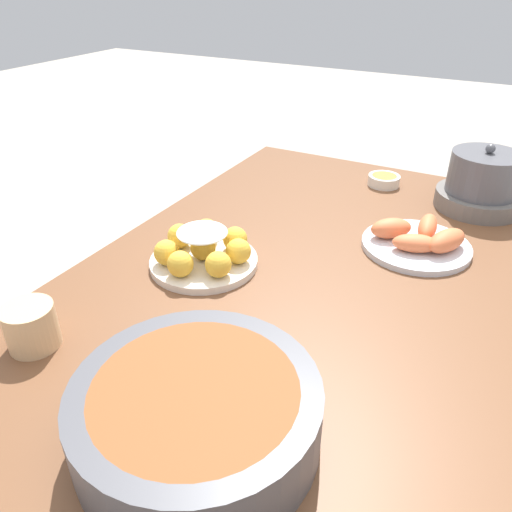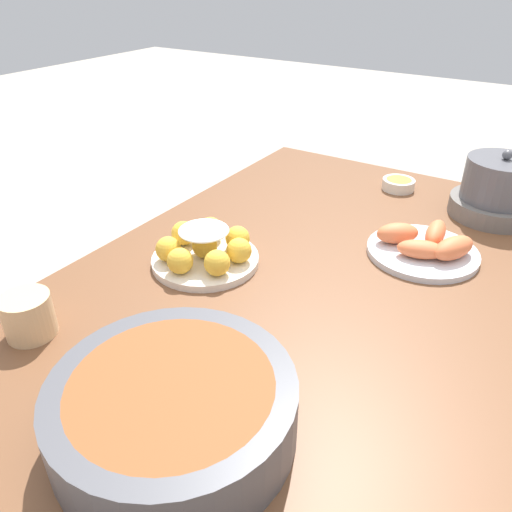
{
  "view_description": "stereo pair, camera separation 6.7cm",
  "coord_description": "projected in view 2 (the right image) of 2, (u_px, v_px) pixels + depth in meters",
  "views": [
    {
      "loc": [
        0.8,
        0.3,
        1.28
      ],
      "look_at": [
        0.03,
        -0.11,
        0.75
      ],
      "focal_mm": 35.0,
      "sensor_mm": 36.0,
      "label": 1
    },
    {
      "loc": [
        0.77,
        0.36,
        1.28
      ],
      "look_at": [
        0.03,
        -0.11,
        0.75
      ],
      "focal_mm": 35.0,
      "sensor_mm": 36.0,
      "label": 2
    }
  ],
  "objects": [
    {
      "name": "warming_pot",
      "position": [
        498.0,
        191.0,
        1.25
      ],
      "size": [
        0.22,
        0.22,
        0.17
      ],
      "color": "#66605B",
      "rests_on": "dining_table"
    },
    {
      "name": "dining_table",
      "position": [
        307.0,
        316.0,
        1.06
      ],
      "size": [
        1.43,
        0.94,
        0.71
      ],
      "color": "brown",
      "rests_on": "ground_plane"
    },
    {
      "name": "ground_plane",
      "position": [
        295.0,
        496.0,
        1.38
      ],
      "size": [
        12.0,
        12.0,
        0.0
      ],
      "primitive_type": "plane",
      "color": "#B2A899"
    },
    {
      "name": "serving_bowl",
      "position": [
        174.0,
        407.0,
        0.67
      ],
      "size": [
        0.33,
        0.33,
        0.09
      ],
      "color": "#4C4C51",
      "rests_on": "dining_table"
    },
    {
      "name": "sauce_bowl",
      "position": [
        398.0,
        184.0,
        1.42
      ],
      "size": [
        0.09,
        0.09,
        0.03
      ],
      "color": "silver",
      "rests_on": "dining_table"
    },
    {
      "name": "seafood_platter",
      "position": [
        425.0,
        246.0,
        1.1
      ],
      "size": [
        0.24,
        0.24,
        0.06
      ],
      "color": "silver",
      "rests_on": "dining_table"
    },
    {
      "name": "cake_plate",
      "position": [
        205.0,
        250.0,
        1.06
      ],
      "size": [
        0.23,
        0.23,
        0.09
      ],
      "color": "silver",
      "rests_on": "dining_table"
    },
    {
      "name": "cup_near",
      "position": [
        28.0,
        316.0,
        0.86
      ],
      "size": [
        0.09,
        0.09,
        0.08
      ],
      "color": "#DBB27F",
      "rests_on": "dining_table"
    }
  ]
}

